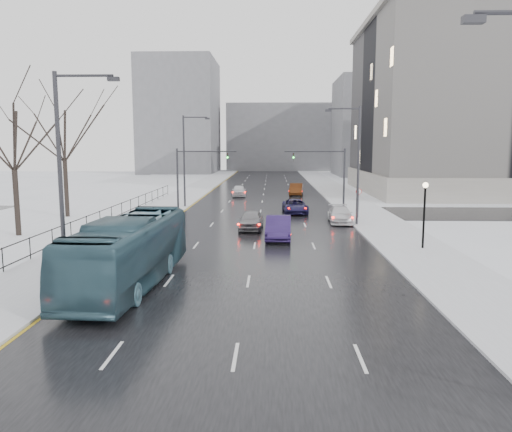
# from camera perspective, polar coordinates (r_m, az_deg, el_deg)

# --- Properties ---
(road) EXTENTS (16.00, 150.00, 0.04)m
(road) POSITION_cam_1_polar(r_m,az_deg,el_deg) (62.58, 0.75, 1.85)
(road) COLOR black
(road) RESTS_ON ground
(cross_road) EXTENTS (130.00, 10.00, 0.04)m
(cross_road) POSITION_cam_1_polar(r_m,az_deg,el_deg) (50.66, 0.50, 0.39)
(cross_road) COLOR black
(cross_road) RESTS_ON ground
(sidewalk_left) EXTENTS (5.00, 150.00, 0.16)m
(sidewalk_left) POSITION_cam_1_polar(r_m,az_deg,el_deg) (63.63, -8.75, 1.91)
(sidewalk_left) COLOR silver
(sidewalk_left) RESTS_ON ground
(sidewalk_right) EXTENTS (5.00, 150.00, 0.16)m
(sidewalk_right) POSITION_cam_1_polar(r_m,az_deg,el_deg) (63.25, 10.31, 1.84)
(sidewalk_right) COLOR silver
(sidewalk_right) RESTS_ON ground
(park_strip) EXTENTS (14.00, 150.00, 0.12)m
(park_strip) POSITION_cam_1_polar(r_m,az_deg,el_deg) (66.04, -16.88, 1.86)
(park_strip) COLOR white
(park_strip) RESTS_ON ground
(tree_park_d) EXTENTS (8.75, 8.75, 12.50)m
(tree_park_d) POSITION_cam_1_polar(r_m,az_deg,el_deg) (41.42, -25.46, -2.15)
(tree_park_d) COLOR black
(tree_park_d) RESTS_ON ground
(tree_park_e) EXTENTS (9.45, 9.45, 13.50)m
(tree_park_e) POSITION_cam_1_polar(r_m,az_deg,el_deg) (50.54, -20.71, -0.18)
(tree_park_e) COLOR black
(tree_park_e) RESTS_ON ground
(iron_fence) EXTENTS (0.06, 70.00, 1.30)m
(iron_fence) POSITION_cam_1_polar(r_m,az_deg,el_deg) (35.66, -21.61, -1.98)
(iron_fence) COLOR black
(iron_fence) RESTS_ON sidewalk_left
(streetlight_r_mid) EXTENTS (2.95, 0.25, 10.00)m
(streetlight_r_mid) POSITION_cam_1_polar(r_m,az_deg,el_deg) (42.80, 11.32, 6.35)
(streetlight_r_mid) COLOR #2D2D33
(streetlight_r_mid) RESTS_ON ground
(streetlight_l_near) EXTENTS (2.95, 0.25, 10.00)m
(streetlight_l_near) POSITION_cam_1_polar(r_m,az_deg,el_deg) (24.10, -21.00, 4.79)
(streetlight_l_near) COLOR #2D2D33
(streetlight_l_near) RESTS_ON ground
(streetlight_l_far) EXTENTS (2.95, 0.25, 10.00)m
(streetlight_l_far) POSITION_cam_1_polar(r_m,az_deg,el_deg) (55.01, -7.99, 6.76)
(streetlight_l_far) COLOR #2D2D33
(streetlight_l_far) RESTS_ON ground
(lamppost_r_mid) EXTENTS (0.36, 0.36, 4.28)m
(lamppost_r_mid) POSITION_cam_1_polar(r_m,az_deg,el_deg) (33.89, 18.70, 1.14)
(lamppost_r_mid) COLOR black
(lamppost_r_mid) RESTS_ON sidewalk_right
(mast_signal_right) EXTENTS (6.10, 0.33, 6.50)m
(mast_signal_right) POSITION_cam_1_polar(r_m,az_deg,el_deg) (50.65, 8.85, 4.93)
(mast_signal_right) COLOR #2D2D33
(mast_signal_right) RESTS_ON ground
(mast_signal_left) EXTENTS (6.10, 0.33, 6.50)m
(mast_signal_left) POSITION_cam_1_polar(r_m,az_deg,el_deg) (50.98, -7.79, 4.97)
(mast_signal_left) COLOR #2D2D33
(mast_signal_left) RESTS_ON ground
(no_uturn_sign) EXTENTS (0.60, 0.06, 2.70)m
(no_uturn_sign) POSITION_cam_1_polar(r_m,az_deg,el_deg) (47.11, 11.66, 2.43)
(no_uturn_sign) COLOR #2D2D33
(no_uturn_sign) RESTS_ON sidewalk_right
(civic_building) EXTENTS (41.00, 31.00, 24.80)m
(civic_building) POSITION_cam_1_polar(r_m,az_deg,el_deg) (81.68, 26.76, 10.31)
(civic_building) COLOR gray
(civic_building) RESTS_ON ground
(bldg_far_right) EXTENTS (24.00, 20.00, 22.00)m
(bldg_far_right) POSITION_cam_1_polar(r_m,az_deg,el_deg) (120.31, 14.93, 9.78)
(bldg_far_right) COLOR slate
(bldg_far_right) RESTS_ON ground
(bldg_far_left) EXTENTS (18.00, 22.00, 28.00)m
(bldg_far_left) POSITION_cam_1_polar(r_m,az_deg,el_deg) (129.49, -8.65, 11.14)
(bldg_far_left) COLOR slate
(bldg_far_left) RESTS_ON ground
(bldg_far_center) EXTENTS (30.00, 18.00, 18.00)m
(bldg_far_center) POSITION_cam_1_polar(r_m,az_deg,el_deg) (142.25, 3.00, 8.92)
(bldg_far_center) COLOR slate
(bldg_far_center) RESTS_ON ground
(bus) EXTENTS (3.37, 12.17, 3.36)m
(bus) POSITION_cam_1_polar(r_m,az_deg,el_deg) (24.83, -14.20, -3.93)
(bus) COLOR #345665
(bus) RESTS_ON road
(sedan_center_near) EXTENTS (2.04, 4.63, 1.55)m
(sedan_center_near) POSITION_cam_1_polar(r_m,az_deg,el_deg) (40.32, -0.55, -0.45)
(sedan_center_near) COLOR gray
(sedan_center_near) RESTS_ON road
(sedan_right_near) EXTENTS (1.94, 5.17, 1.69)m
(sedan_right_near) POSITION_cam_1_polar(r_m,az_deg,el_deg) (36.15, 2.58, -1.33)
(sedan_right_near) COLOR #2C1C54
(sedan_right_near) RESTS_ON road
(sedan_right_cross) EXTENTS (2.60, 5.16, 1.40)m
(sedan_right_cross) POSITION_cam_1_polar(r_m,az_deg,el_deg) (50.08, 4.49, 1.10)
(sedan_right_cross) COLOR #1B1644
(sedan_right_cross) RESTS_ON road
(sedan_right_far) EXTENTS (2.13, 4.96, 1.42)m
(sedan_right_far) POSITION_cam_1_polar(r_m,az_deg,el_deg) (44.46, 9.60, 0.15)
(sedan_right_far) COLOR silver
(sedan_right_far) RESTS_ON road
(sedan_center_far) EXTENTS (2.06, 4.59, 1.53)m
(sedan_center_far) POSITION_cam_1_polar(r_m,az_deg,el_deg) (66.78, -1.95, 2.91)
(sedan_center_far) COLOR silver
(sedan_center_far) RESTS_ON road
(sedan_right_distant) EXTENTS (2.20, 5.08, 1.63)m
(sedan_right_distant) POSITION_cam_1_polar(r_m,az_deg,el_deg) (68.57, 4.61, 3.06)
(sedan_right_distant) COLOR #4F240D
(sedan_right_distant) RESTS_ON road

